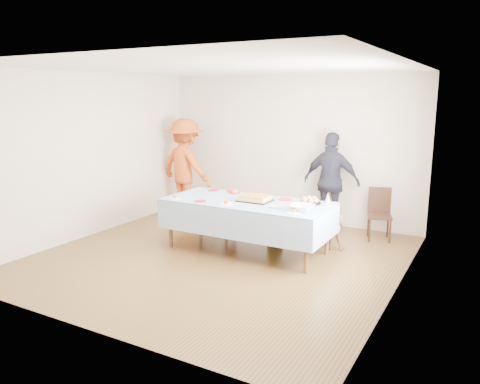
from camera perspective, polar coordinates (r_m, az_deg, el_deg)
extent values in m
plane|color=#4D3216|center=(6.93, -2.51, -7.91)|extent=(5.00, 5.00, 0.00)
cube|color=beige|center=(8.81, 6.00, 5.27)|extent=(5.00, 0.04, 2.70)
cube|color=beige|center=(4.70, -18.85, -0.89)|extent=(5.00, 0.04, 2.70)
cube|color=beige|center=(8.19, -17.71, 4.30)|extent=(0.04, 5.00, 2.70)
cube|color=beige|center=(5.71, 19.24, 1.22)|extent=(0.04, 5.00, 2.70)
cube|color=white|center=(6.54, -2.73, 14.97)|extent=(5.00, 5.00, 0.04)
cube|color=#472B16|center=(5.89, 19.40, 2.99)|extent=(0.03, 1.75, 1.35)
cylinder|color=#56351D|center=(7.33, -8.47, -3.93)|extent=(0.06, 0.06, 0.73)
cylinder|color=#56351D|center=(6.27, 8.10, -6.63)|extent=(0.06, 0.06, 0.73)
cylinder|color=#56351D|center=(7.99, -4.80, -2.55)|extent=(0.06, 0.06, 0.73)
cylinder|color=#56351D|center=(7.03, 10.59, -4.70)|extent=(0.06, 0.06, 0.73)
cube|color=#56351D|center=(6.99, 0.86, -1.33)|extent=(2.40, 1.00, 0.04)
cube|color=silver|center=(6.98, 0.86, -1.13)|extent=(2.50, 1.10, 0.01)
cube|color=black|center=(6.97, 1.81, -1.05)|extent=(0.49, 0.37, 0.01)
cube|color=#F6D55D|center=(6.96, 1.81, -0.75)|extent=(0.41, 0.31, 0.06)
cube|color=#AE6A28|center=(6.96, 1.81, -0.46)|extent=(0.41, 0.31, 0.01)
cylinder|color=black|center=(6.88, 8.48, -1.33)|extent=(0.33, 0.33, 0.02)
sphere|color=tan|center=(6.84, 9.19, -1.00)|extent=(0.08, 0.08, 0.08)
sphere|color=tan|center=(6.92, 9.06, -0.84)|extent=(0.08, 0.08, 0.08)
sphere|color=tan|center=(6.95, 8.38, -0.77)|extent=(0.08, 0.08, 0.08)
sphere|color=tan|center=(6.90, 7.81, -0.85)|extent=(0.08, 0.08, 0.08)
sphere|color=tan|center=(6.81, 7.92, -1.01)|extent=(0.08, 0.08, 0.08)
sphere|color=tan|center=(6.78, 8.61, -1.09)|extent=(0.08, 0.08, 0.08)
sphere|color=tan|center=(6.87, 8.49, -0.93)|extent=(0.08, 0.08, 0.08)
imported|color=silver|center=(6.43, 7.53, -1.90)|extent=(0.35, 0.35, 0.09)
cone|color=silver|center=(6.95, 10.65, -0.69)|extent=(0.09, 0.09, 0.15)
cylinder|color=red|center=(7.75, -3.27, 0.22)|extent=(0.18, 0.18, 0.01)
cylinder|color=red|center=(7.51, -0.65, -0.13)|extent=(0.17, 0.17, 0.01)
cylinder|color=red|center=(7.26, 2.58, -0.55)|extent=(0.20, 0.20, 0.01)
cylinder|color=red|center=(7.08, 5.54, -0.91)|extent=(0.20, 0.20, 0.01)
cylinder|color=red|center=(6.96, -4.83, -1.11)|extent=(0.18, 0.18, 0.01)
cylinder|color=white|center=(7.20, -7.90, -0.76)|extent=(0.19, 0.19, 0.01)
cylinder|color=white|center=(6.77, -1.68, -1.45)|extent=(0.21, 0.21, 0.01)
cylinder|color=white|center=(6.31, 6.52, -2.49)|extent=(0.21, 0.21, 0.01)
cylinder|color=black|center=(7.83, 15.52, -4.57)|extent=(0.03, 0.03, 0.38)
cylinder|color=black|center=(7.87, 17.82, -4.64)|extent=(0.03, 0.03, 0.38)
cylinder|color=black|center=(8.14, 15.36, -3.96)|extent=(0.03, 0.03, 0.38)
cylinder|color=black|center=(8.17, 17.56, -4.03)|extent=(0.03, 0.03, 0.38)
cube|color=black|center=(7.95, 16.65, -2.87)|extent=(0.46, 0.46, 0.04)
cube|color=black|center=(8.06, 16.64, -0.95)|extent=(0.36, 0.15, 0.44)
imported|color=red|center=(7.72, -1.21, -2.64)|extent=(0.33, 0.25, 0.83)
imported|color=#346822|center=(7.39, 4.40, -3.50)|extent=(0.43, 0.34, 0.79)
imported|color=#B16652|center=(7.31, 11.27, -4.00)|extent=(0.44, 0.39, 0.75)
imported|color=#C24F18|center=(9.34, -6.64, 3.10)|extent=(1.33, 0.92, 1.88)
imported|color=#292837|center=(8.28, 11.08, 1.26)|extent=(1.02, 0.45, 1.71)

